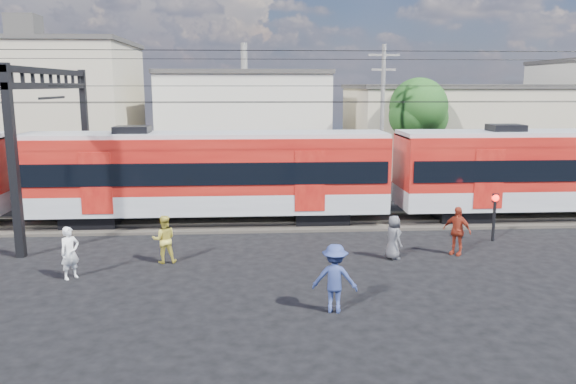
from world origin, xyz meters
The scene contains 17 objects.
ground centered at (0.00, 0.00, 0.00)m, with size 120.00×120.00×0.00m, color black.
track_bed centered at (0.00, 8.00, 0.06)m, with size 70.00×3.40×0.12m, color #2D2823.
rail_near centered at (0.00, 7.25, 0.18)m, with size 70.00×0.12×0.12m, color #59544C.
rail_far centered at (0.00, 8.75, 0.18)m, with size 70.00×0.12×0.12m, color #59544C.
commuter_train centered at (-3.28, 8.00, 2.40)m, with size 50.30×3.08×4.17m.
catenary centered at (-8.65, 8.00, 5.14)m, with size 70.00×9.30×7.52m.
building_west centered at (-17.00, 24.00, 4.66)m, with size 14.28×10.20×9.30m.
building_midwest centered at (-2.00, 27.00, 3.66)m, with size 12.24×12.24×7.30m.
building_mideast centered at (14.00, 24.00, 3.16)m, with size 16.32×10.20×6.30m.
utility_pole_mid centered at (6.00, 15.00, 4.53)m, with size 1.80×0.24×8.50m.
tree_near centered at (9.19, 18.09, 4.66)m, with size 3.82×3.64×6.72m.
pedestrian_a centered at (-7.42, 0.99, 0.87)m, with size 0.63×0.42×1.74m, color white.
pedestrian_b centered at (-4.62, 2.49, 0.86)m, with size 0.84×0.65×1.72m, color gold.
pedestrian_c centered at (0.78, -2.29, 0.97)m, with size 1.26×0.72×1.94m, color navy.
pedestrian_d centered at (6.10, 2.78, 0.91)m, with size 1.07×0.45×1.83m, color maroon.
pedestrian_e centered at (3.62, 2.40, 0.81)m, with size 0.79×0.51×1.62m, color #4C4C51.
crossing_signal centered at (8.26, 4.49, 1.36)m, with size 0.29×0.29×1.96m.
Camera 1 is at (-1.46, -16.97, 6.22)m, focal length 35.00 mm.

